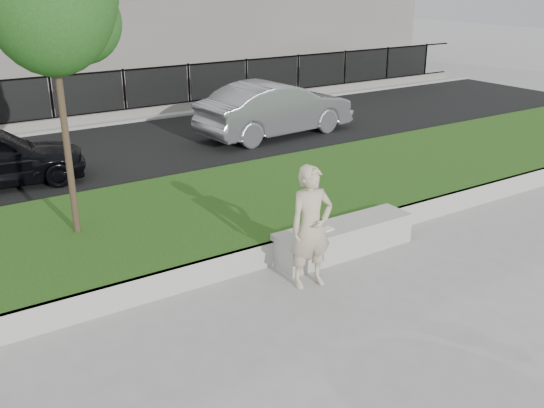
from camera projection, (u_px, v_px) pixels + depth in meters
ground at (320, 289)px, 8.81m from camera, size 90.00×90.00×0.00m
grass_bank at (220, 213)px, 11.09m from camera, size 34.00×4.00×0.40m
grass_kerb at (280, 251)px, 9.55m from camera, size 34.00×0.08×0.40m
street at (117, 154)px, 15.45m from camera, size 34.00×7.00×0.04m
far_pavement at (66, 119)px, 18.95m from camera, size 34.00×3.00×0.12m
iron_fence at (74, 110)px, 18.00m from camera, size 32.00×0.30×1.50m
stone_bench at (344, 238)px, 9.91m from camera, size 2.47×0.62×0.51m
man at (311, 227)px, 8.63m from camera, size 0.72×0.52×1.83m
book at (327, 229)px, 9.58m from camera, size 0.22×0.18×0.02m
car_silver at (276, 109)px, 16.91m from camera, size 4.69×1.97×1.50m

